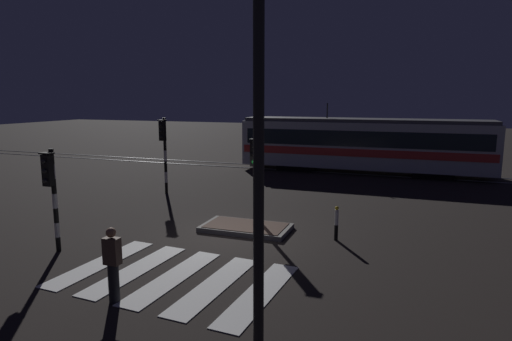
# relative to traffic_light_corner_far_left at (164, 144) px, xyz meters

# --- Properties ---
(ground_plane) EXTENTS (120.00, 120.00, 0.00)m
(ground_plane) POSITION_rel_traffic_light_corner_far_left_xyz_m (5.39, -4.95, -2.35)
(ground_plane) COLOR black
(rail_near) EXTENTS (80.00, 0.12, 0.03)m
(rail_near) POSITION_rel_traffic_light_corner_far_left_xyz_m (5.39, 8.30, -2.34)
(rail_near) COLOR #59595E
(rail_near) RESTS_ON ground
(rail_far) EXTENTS (80.00, 0.12, 0.03)m
(rail_far) POSITION_rel_traffic_light_corner_far_left_xyz_m (5.39, 9.73, -2.34)
(rail_far) COLOR #59595E
(rail_far) RESTS_ON ground
(crosswalk_zebra) EXTENTS (5.63, 3.99, 0.02)m
(crosswalk_zebra) POSITION_rel_traffic_light_corner_far_left_xyz_m (5.39, -8.38, -2.34)
(crosswalk_zebra) COLOR silver
(crosswalk_zebra) RESTS_ON ground
(traffic_island) EXTENTS (2.98, 1.62, 0.18)m
(traffic_island) POSITION_rel_traffic_light_corner_far_left_xyz_m (5.66, -4.06, -2.26)
(traffic_island) COLOR slate
(traffic_island) RESTS_ON ground
(traffic_light_corner_far_left) EXTENTS (0.36, 0.42, 3.57)m
(traffic_light_corner_far_left) POSITION_rel_traffic_light_corner_far_left_xyz_m (0.00, 0.00, 0.00)
(traffic_light_corner_far_left) COLOR black
(traffic_light_corner_far_left) RESTS_ON ground
(traffic_light_corner_near_left) EXTENTS (0.36, 0.42, 3.05)m
(traffic_light_corner_near_left) POSITION_rel_traffic_light_corner_far_left_xyz_m (1.21, -7.97, -0.34)
(traffic_light_corner_near_left) COLOR black
(traffic_light_corner_near_left) RESTS_ON ground
(traffic_light_median_centre) EXTENTS (0.36, 0.42, 3.16)m
(traffic_light_median_centre) POSITION_rel_traffic_light_corner_far_left_xyz_m (5.72, -3.27, -0.27)
(traffic_light_median_centre) COLOR black
(traffic_light_median_centre) RESTS_ON ground
(street_lamp_near_kerb) EXTENTS (0.44, 1.21, 7.44)m
(street_lamp_near_kerb) POSITION_rel_traffic_light_corner_far_left_xyz_m (8.58, -11.22, 2.34)
(street_lamp_near_kerb) COLOR black
(street_lamp_near_kerb) RESTS_ON ground
(tram) EXTENTS (14.66, 2.58, 4.15)m
(tram) POSITION_rel_traffic_light_corner_far_left_xyz_m (8.07, 9.01, -0.61)
(tram) COLOR silver
(tram) RESTS_ON ground
(pedestrian_waiting_at_kerb) EXTENTS (0.36, 0.24, 1.71)m
(pedestrian_waiting_at_kerb) POSITION_rel_traffic_light_corner_far_left_xyz_m (4.84, -9.99, -1.48)
(pedestrian_waiting_at_kerb) COLOR black
(pedestrian_waiting_at_kerb) RESTS_ON ground
(bollard_island_edge) EXTENTS (0.12, 0.12, 1.11)m
(bollard_island_edge) POSITION_rel_traffic_light_corner_far_left_xyz_m (8.74, -4.08, -1.79)
(bollard_island_edge) COLOR black
(bollard_island_edge) RESTS_ON ground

